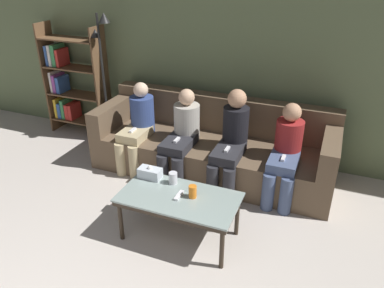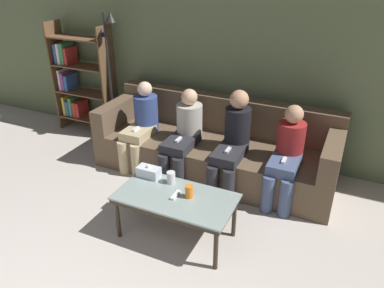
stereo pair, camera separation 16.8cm
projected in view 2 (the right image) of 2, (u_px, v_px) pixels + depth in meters
wall_back at (235, 55)px, 4.46m from camera, size 12.00×0.06×2.60m
couch at (216, 148)px, 4.47m from camera, size 2.80×0.95×0.85m
coffee_table at (176, 200)px, 3.34m from camera, size 1.07×0.56×0.45m
cup_near_left at (189, 192)px, 3.28m from camera, size 0.07×0.07×0.12m
cup_near_right at (171, 177)px, 3.49m from camera, size 0.08×0.08×0.11m
tissue_box at (149, 172)px, 3.59m from camera, size 0.22×0.12×0.13m
game_remote at (176, 195)px, 3.32m from camera, size 0.04×0.15×0.02m
bookshelf at (78, 81)px, 5.38m from camera, size 0.90×0.32×1.56m
standing_lamp at (110, 66)px, 4.85m from camera, size 0.31×0.26×1.75m
seated_person_left_end at (141, 124)px, 4.51m from camera, size 0.31×0.62×1.03m
seated_person_mid_left at (184, 134)px, 4.27m from camera, size 0.31×0.70×1.03m
seated_person_mid_right at (233, 140)px, 4.04m from camera, size 0.31×0.69×1.10m
seated_person_right_end at (287, 154)px, 3.84m from camera, size 0.31×0.64×1.02m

